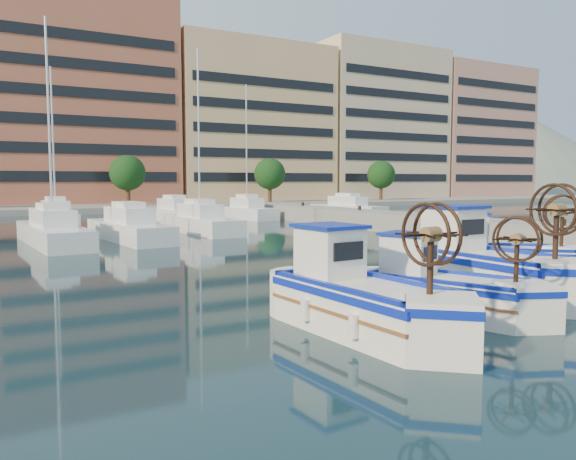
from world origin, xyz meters
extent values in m
plane|color=#17323C|center=(0.00, 0.00, 0.00)|extent=(300.00, 300.00, 0.00)
cube|color=gray|center=(13.00, 8.00, 0.60)|extent=(3.00, 60.00, 1.20)
cube|color=gray|center=(0.00, 67.00, 0.30)|extent=(180.00, 40.00, 0.60)
cube|color=#AC5C43|center=(1.00, 65.00, 13.10)|extent=(22.00, 14.00, 25.00)
cube|color=black|center=(1.00, 58.00, 13.10)|extent=(20.24, 0.12, 22.50)
cube|color=#DEB27B|center=(24.00, 65.00, 11.60)|extent=(23.00, 14.00, 22.00)
cube|color=black|center=(24.00, 58.00, 11.60)|extent=(21.16, 0.12, 19.80)
cube|color=beige|center=(47.00, 65.00, 12.60)|extent=(22.00, 14.00, 24.00)
cube|color=black|center=(47.00, 58.00, 12.60)|extent=(20.24, 0.12, 21.60)
cube|color=tan|center=(69.00, 65.00, 12.10)|extent=(21.00, 14.00, 23.00)
cube|color=black|center=(69.00, 58.00, 12.10)|extent=(19.32, 0.12, 20.70)
cylinder|color=#3F2B19|center=(4.00, 53.50, 1.50)|extent=(0.50, 0.50, 3.00)
sphere|color=#184418|center=(4.00, 53.50, 4.20)|extent=(4.00, 4.00, 4.00)
cylinder|color=#3F2B19|center=(22.00, 53.50, 1.50)|extent=(0.50, 0.50, 3.00)
sphere|color=#184418|center=(22.00, 53.50, 4.20)|extent=(4.00, 4.00, 4.00)
cylinder|color=#3F2B19|center=(40.00, 53.50, 1.50)|extent=(0.50, 0.50, 3.00)
sphere|color=#184418|center=(40.00, 53.50, 4.20)|extent=(4.00, 4.00, 4.00)
cone|color=slate|center=(140.00, 110.00, 0.00)|extent=(160.00, 160.00, 50.00)
cube|color=white|center=(-7.64, 20.51, 0.50)|extent=(2.82, 9.82, 1.00)
cylinder|color=silver|center=(-7.64, 20.51, 6.00)|extent=(0.12, 0.12, 11.00)
cube|color=white|center=(-3.70, 20.68, 0.50)|extent=(2.98, 8.91, 1.00)
cube|color=white|center=(1.38, 23.26, 0.50)|extent=(2.59, 8.88, 1.00)
cylinder|color=silver|center=(1.38, 23.26, 6.00)|extent=(0.12, 0.12, 11.00)
cube|color=white|center=(-5.96, 33.66, 0.50)|extent=(2.36, 7.34, 1.00)
cylinder|color=silver|center=(-5.96, 33.66, 6.00)|extent=(0.12, 0.12, 11.00)
cube|color=white|center=(3.23, 34.24, 0.50)|extent=(3.01, 8.14, 1.00)
cube|color=white|center=(9.54, 33.71, 0.50)|extent=(2.92, 7.23, 1.00)
cylinder|color=silver|center=(9.54, 33.71, 6.00)|extent=(0.12, 0.12, 11.00)
cube|color=white|center=(19.77, 33.10, 0.50)|extent=(3.24, 8.90, 1.00)
cube|color=white|center=(-3.87, -1.05, 0.54)|extent=(2.14, 4.41, 1.07)
cube|color=#0C21A5|center=(-3.87, -1.05, 0.94)|extent=(2.21, 4.54, 0.16)
cube|color=#166BAF|center=(-3.87, -1.05, 0.88)|extent=(1.71, 3.95, 0.06)
cube|color=white|center=(-3.95, 0.17, 1.63)|extent=(1.22, 1.41, 1.12)
cube|color=#0C21A5|center=(-3.95, 0.17, 2.25)|extent=(1.38, 1.57, 0.08)
cylinder|color=#331E14|center=(-3.73, -2.88, 1.66)|extent=(0.12, 0.12, 1.18)
cylinder|color=brown|center=(-3.73, -2.88, 2.30)|extent=(0.35, 0.31, 0.29)
torus|color=#331E14|center=(-3.89, -2.90, 2.30)|extent=(0.16, 1.20, 1.19)
torus|color=#331E14|center=(-3.58, -2.87, 2.30)|extent=(0.16, 1.20, 1.19)
cube|color=white|center=(-1.13, -0.76, 0.46)|extent=(2.85, 4.04, 0.93)
cube|color=#0C21A5|center=(-1.13, -0.76, 0.82)|extent=(2.94, 4.16, 0.14)
cube|color=#166BAF|center=(-1.13, -0.76, 0.76)|extent=(2.39, 3.57, 0.05)
cube|color=white|center=(-1.52, 0.23, 1.42)|extent=(1.33, 1.43, 0.97)
cube|color=#0C21A5|center=(-1.52, 0.23, 1.95)|extent=(1.50, 1.60, 0.07)
cylinder|color=#331E14|center=(-0.54, -2.24, 1.44)|extent=(0.11, 0.11, 1.03)
cylinder|color=brown|center=(-0.54, -2.24, 1.99)|extent=(0.35, 0.33, 0.25)
torus|color=#331E14|center=(-0.67, -2.29, 1.99)|extent=(0.44, 0.98, 1.04)
torus|color=#331E14|center=(-0.42, -2.19, 1.99)|extent=(0.44, 0.98, 1.04)
cube|color=white|center=(1.65, 0.44, 0.60)|extent=(2.15, 4.83, 1.20)
cube|color=#0C21A5|center=(1.65, 0.44, 1.05)|extent=(2.21, 4.97, 0.18)
cube|color=#166BAF|center=(1.65, 0.44, 0.98)|extent=(1.69, 4.34, 0.07)
cube|color=white|center=(1.63, 1.81, 1.82)|extent=(1.28, 1.51, 1.25)
cube|color=#0C21A5|center=(1.63, 1.81, 2.51)|extent=(1.46, 1.68, 0.09)
cylinder|color=#331E14|center=(1.69, -1.61, 1.86)|extent=(0.14, 0.14, 1.32)
cylinder|color=brown|center=(1.69, -1.61, 2.56)|extent=(0.37, 0.33, 0.32)
torus|color=#331E14|center=(1.52, -1.61, 2.56)|extent=(0.11, 1.33, 1.33)
torus|color=#331E14|center=(1.87, -1.60, 2.56)|extent=(0.11, 1.33, 1.33)
cube|color=white|center=(4.19, 2.08, 0.53)|extent=(4.40, 4.09, 1.05)
cube|color=#0C21A5|center=(4.19, 2.08, 0.93)|extent=(4.53, 4.21, 0.16)
cube|color=#166BAF|center=(4.19, 2.08, 0.86)|extent=(3.82, 3.51, 0.06)
cube|color=white|center=(3.26, 2.85, 1.61)|extent=(1.71, 1.68, 1.10)
cube|color=#0C21A5|center=(3.26, 2.85, 2.21)|extent=(1.92, 1.90, 0.08)
cylinder|color=#331E14|center=(5.57, 0.92, 1.64)|extent=(0.12, 0.12, 1.16)
cylinder|color=brown|center=(5.57, 0.92, 2.26)|extent=(0.42, 0.43, 0.28)
torus|color=#331E14|center=(5.48, 0.81, 2.26)|extent=(0.95, 0.81, 1.17)
torus|color=#331E14|center=(5.67, 1.04, 2.26)|extent=(0.95, 0.81, 1.17)
camera|label=1|loc=(-11.07, -10.61, 3.28)|focal=35.00mm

